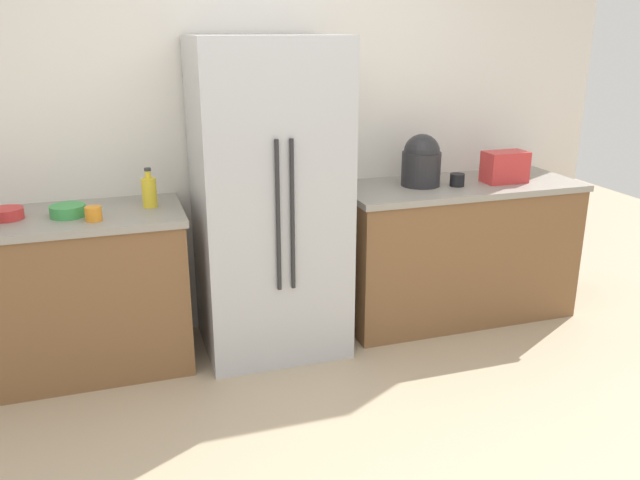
{
  "coord_description": "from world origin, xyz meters",
  "views": [
    {
      "loc": [
        -0.88,
        -2.25,
        1.89
      ],
      "look_at": [
        -0.01,
        0.42,
        0.97
      ],
      "focal_mm": 36.37,
      "sensor_mm": 36.0,
      "label": 1
    }
  ],
  "objects": [
    {
      "name": "ground_plane",
      "position": [
        0.0,
        0.0,
        0.0
      ],
      "size": [
        9.79,
        9.79,
        0.0
      ],
      "primitive_type": "plane",
      "color": "tan"
    },
    {
      "name": "kitchen_back_panel",
      "position": [
        0.0,
        1.77,
        1.4
      ],
      "size": [
        4.89,
        0.1,
        2.79
      ],
      "primitive_type": "cube",
      "color": "silver",
      "rests_on": "ground_plane"
    },
    {
      "name": "counter_left",
      "position": [
        -1.25,
        1.4,
        0.46
      ],
      "size": [
        1.46,
        0.66,
        0.92
      ],
      "color": "brown",
      "rests_on": "ground_plane"
    },
    {
      "name": "counter_right",
      "position": [
        1.27,
        1.4,
        0.46
      ],
      "size": [
        1.58,
        0.66,
        0.92
      ],
      "color": "brown",
      "rests_on": "ground_plane"
    },
    {
      "name": "refrigerator",
      "position": [
        -0.02,
        1.35,
        0.93
      ],
      "size": [
        0.83,
        0.73,
        1.85
      ],
      "color": "#B7BABF",
      "rests_on": "ground_plane"
    },
    {
      "name": "toaster",
      "position": [
        1.56,
        1.34,
        1.02
      ],
      "size": [
        0.28,
        0.16,
        0.2
      ],
      "primitive_type": "cube",
      "color": "red",
      "rests_on": "counter_right"
    },
    {
      "name": "rice_cooker",
      "position": [
        1.0,
        1.42,
        1.08
      ],
      "size": [
        0.25,
        0.25,
        0.33
      ],
      "color": "#262628",
      "rests_on": "counter_right"
    },
    {
      "name": "bottle_a",
      "position": [
        -0.69,
        1.42,
        1.01
      ],
      "size": [
        0.08,
        0.08,
        0.22
      ],
      "color": "yellow",
      "rests_on": "counter_left"
    },
    {
      "name": "cup_a",
      "position": [
        1.21,
        1.33,
        0.96
      ],
      "size": [
        0.09,
        0.09,
        0.08
      ],
      "primitive_type": "cylinder",
      "color": "black",
      "rests_on": "counter_right"
    },
    {
      "name": "cup_c",
      "position": [
        -0.99,
        1.23,
        0.96
      ],
      "size": [
        0.09,
        0.09,
        0.08
      ],
      "primitive_type": "cylinder",
      "color": "orange",
      "rests_on": "counter_left"
    },
    {
      "name": "bowl_a",
      "position": [
        -1.43,
        1.41,
        0.95
      ],
      "size": [
        0.17,
        0.17,
        0.06
      ],
      "primitive_type": "cylinder",
      "color": "red",
      "rests_on": "counter_left"
    },
    {
      "name": "bowl_b",
      "position": [
        -1.13,
        1.36,
        0.95
      ],
      "size": [
        0.19,
        0.19,
        0.06
      ],
      "primitive_type": "cylinder",
      "color": "green",
      "rests_on": "counter_left"
    }
  ]
}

